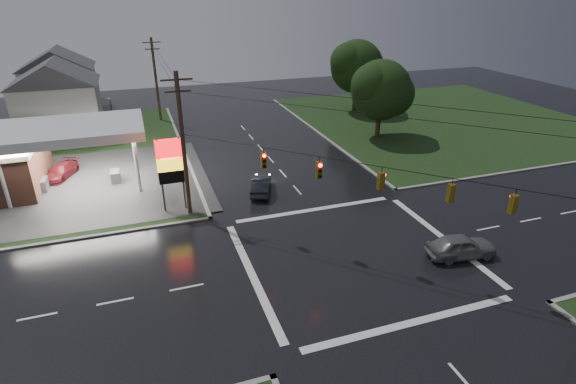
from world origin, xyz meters
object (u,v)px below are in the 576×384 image
object	(u,v)px
house_far	(60,79)
car_pump	(61,171)
car_crossing	(461,246)
house_near	(58,97)
tree_ne_near	(382,90)
utility_pole_n	(156,79)
utility_pole_nw	(183,144)
car_north	(261,185)
tree_ne_far	(358,67)
pylon_sign	(170,163)

from	to	relation	value
house_far	car_pump	distance (m)	27.62
car_crossing	car_pump	distance (m)	35.07
house_near	car_crossing	world-z (taller)	house_near
house_far	tree_ne_near	bearing A→B (deg)	-35.77
utility_pole_n	utility_pole_nw	bearing A→B (deg)	-90.00
car_north	car_crossing	world-z (taller)	car_crossing
utility_pole_n	tree_ne_far	xyz separation A→B (m)	(26.65, -4.01, 0.71)
car_crossing	tree_ne_far	bearing A→B (deg)	-8.44
utility_pole_n	tree_ne_far	bearing A→B (deg)	-8.55
pylon_sign	tree_ne_far	bearing A→B (deg)	40.35
house_far	car_north	bearing A→B (deg)	-62.68
house_near	car_pump	xyz separation A→B (m)	(1.13, -15.28, -3.76)
car_north	car_pump	size ratio (longest dim) A/B	0.96
utility_pole_n	house_far	distance (m)	16.00
utility_pole_n	car_crossing	xyz separation A→B (m)	(16.02, -40.44, -4.69)
tree_ne_far	tree_ne_near	bearing A→B (deg)	-104.07
tree_ne_near	car_crossing	xyz separation A→B (m)	(-7.62, -24.44, -4.78)
car_north	car_pump	world-z (taller)	car_north
utility_pole_n	car_north	bearing A→B (deg)	-76.44
pylon_sign	car_north	distance (m)	8.15
car_pump	tree_ne_far	bearing A→B (deg)	41.85
house_near	tree_ne_near	distance (m)	37.80
utility_pole_nw	car_north	distance (m)	8.37
car_pump	pylon_sign	bearing A→B (deg)	-25.54
utility_pole_n	tree_ne_near	world-z (taller)	utility_pole_n
house_near	car_crossing	distance (m)	47.39
house_near	car_crossing	xyz separation A→B (m)	(27.47, -38.44, -3.63)
house_near	tree_ne_near	xyz separation A→B (m)	(35.09, -14.01, 1.16)
utility_pole_nw	car_north	size ratio (longest dim) A/B	2.55
car_pump	car_north	bearing A→B (deg)	-6.65
tree_ne_far	car_crossing	bearing A→B (deg)	-106.26
utility_pole_n	car_north	distance (m)	27.61
pylon_sign	utility_pole_n	distance (m)	27.56
utility_pole_nw	house_far	xyz separation A→B (m)	(-12.45, 38.50, -1.32)
pylon_sign	tree_ne_near	distance (m)	27.23
pylon_sign	car_pump	distance (m)	14.23
utility_pole_n	tree_ne_far	distance (m)	26.96
tree_ne_near	utility_pole_n	bearing A→B (deg)	145.90
tree_ne_far	car_crossing	world-z (taller)	tree_ne_far
utility_pole_nw	tree_ne_near	size ratio (longest dim) A/B	1.22
tree_ne_near	car_crossing	bearing A→B (deg)	-107.31
house_near	tree_ne_far	xyz separation A→B (m)	(38.10, -2.01, 1.77)
house_near	car_pump	size ratio (longest dim) A/B	2.47
car_crossing	car_north	bearing A→B (deg)	42.39
car_crossing	house_near	bearing A→B (deg)	43.37
tree_ne_far	car_crossing	size ratio (longest dim) A/B	2.15
car_north	car_crossing	xyz separation A→B (m)	(9.65, -14.01, 0.06)
pylon_sign	car_north	size ratio (longest dim) A/B	1.39
utility_pole_n	car_pump	bearing A→B (deg)	-120.83
utility_pole_nw	tree_ne_near	world-z (taller)	utility_pole_nw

